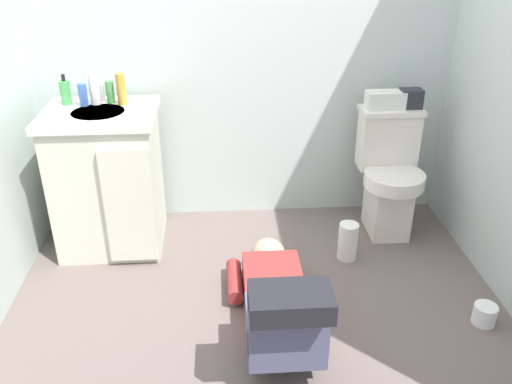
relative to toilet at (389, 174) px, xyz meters
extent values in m
cube|color=#685B56|center=(-0.84, -0.78, -0.39)|extent=(2.97, 3.12, 0.04)
cube|color=silver|center=(-0.84, 0.32, 0.83)|extent=(2.63, 0.08, 2.40)
cube|color=silver|center=(0.00, -0.04, -0.18)|extent=(0.22, 0.30, 0.38)
cylinder|color=silver|center=(0.00, -0.10, 0.01)|extent=(0.35, 0.35, 0.08)
cube|color=silver|center=(0.00, 0.09, 0.18)|extent=(0.34, 0.17, 0.34)
cube|color=silver|center=(0.00, 0.09, 0.37)|extent=(0.36, 0.19, 0.03)
cube|color=beige|center=(-1.64, -0.05, 0.02)|extent=(0.56, 0.48, 0.78)
cube|color=silver|center=(-1.64, -0.05, 0.43)|extent=(0.60, 0.52, 0.04)
cylinder|color=silver|center=(-1.64, -0.07, 0.43)|extent=(0.28, 0.28, 0.05)
cube|color=beige|center=(-1.49, -0.30, 0.00)|extent=(0.26, 0.03, 0.66)
cylinder|color=silver|center=(-1.64, 0.09, 0.50)|extent=(0.02, 0.02, 0.10)
cube|color=maroon|center=(-0.76, -0.73, -0.28)|extent=(0.29, 0.52, 0.17)
sphere|color=tan|center=(-0.76, -0.40, -0.27)|extent=(0.19, 0.19, 0.19)
cube|color=#4F5270|center=(-0.76, -1.09, -0.19)|extent=(0.31, 0.28, 0.20)
cube|color=#4F5270|center=(-0.76, -1.23, -0.07)|extent=(0.31, 0.12, 0.32)
cube|color=black|center=(-0.76, -1.28, 0.11)|extent=(0.31, 0.19, 0.09)
cylinder|color=maroon|center=(-0.95, -0.57, -0.31)|extent=(0.08, 0.30, 0.08)
cube|color=silver|center=(-0.05, 0.09, 0.43)|extent=(0.22, 0.11, 0.10)
cube|color=#26262D|center=(0.10, 0.09, 0.44)|extent=(0.12, 0.09, 0.11)
cylinder|color=#449C4D|center=(-1.83, 0.07, 0.52)|extent=(0.06, 0.06, 0.13)
cylinder|color=black|center=(-1.83, 0.07, 0.60)|extent=(0.02, 0.02, 0.04)
cylinder|color=#3E66BC|center=(-1.73, 0.04, 0.51)|extent=(0.05, 0.05, 0.12)
cylinder|color=white|center=(-1.67, 0.07, 0.54)|extent=(0.06, 0.06, 0.17)
cylinder|color=#50A152|center=(-1.59, 0.08, 0.51)|extent=(0.05, 0.05, 0.12)
cylinder|color=gold|center=(-1.53, 0.05, 0.54)|extent=(0.05, 0.05, 0.17)
cylinder|color=white|center=(-0.30, -0.32, -0.26)|extent=(0.11, 0.11, 0.22)
cylinder|color=white|center=(0.23, -0.91, -0.32)|extent=(0.11, 0.11, 0.10)
camera|label=1|loc=(-0.99, -2.83, 1.36)|focal=37.56mm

